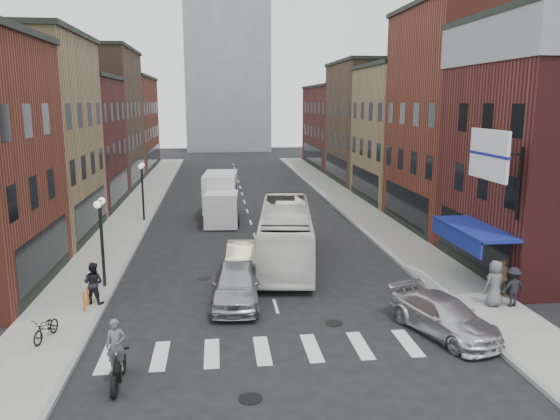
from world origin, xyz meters
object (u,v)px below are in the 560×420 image
at_px(sedan_left_far, 242,257).
at_px(billboard_sign, 491,156).
at_px(streetlamp_near, 101,226).
at_px(transit_bus, 286,234).
at_px(ped_right_a, 513,287).
at_px(curb_car, 444,316).
at_px(ped_left_solo, 93,283).
at_px(box_truck, 221,198).
at_px(ped_right_c, 495,283).
at_px(motorcycle_rider, 117,355).
at_px(ped_right_b, 503,278).
at_px(parked_bicycle, 46,328).
at_px(sedan_left_near, 236,285).
at_px(bike_rack, 86,299).
at_px(streetlamp_far, 142,181).

bearing_deg(sedan_left_far, billboard_sign, -23.86).
distance_m(streetlamp_near, transit_bus, 9.33).
bearing_deg(transit_bus, sedan_left_far, -143.69).
bearing_deg(ped_right_a, curb_car, 19.56).
distance_m(streetlamp_near, sedan_left_far, 6.93).
bearing_deg(ped_left_solo, box_truck, -91.13).
height_order(sedan_left_far, ped_left_solo, ped_left_solo).
bearing_deg(box_truck, streetlamp_near, -106.38).
xyz_separation_m(ped_right_a, ped_right_c, (-0.71, 0.13, 0.13)).
xyz_separation_m(motorcycle_rider, ped_right_b, (14.93, 5.43, -0.00)).
relative_size(transit_bus, parked_bicycle, 6.90).
distance_m(motorcycle_rider, sedan_left_near, 7.34).
relative_size(billboard_sign, ped_left_solo, 2.13).
distance_m(motorcycle_rider, ped_right_c, 14.77).
relative_size(sedan_left_near, sedan_left_far, 1.15).
bearing_deg(curb_car, motorcycle_rider, 173.14).
xyz_separation_m(curb_car, ped_left_solo, (-13.13, 4.26, 0.34)).
height_order(transit_bus, curb_car, transit_bus).
distance_m(sedan_left_far, parked_bicycle, 10.40).
xyz_separation_m(motorcycle_rider, parked_bicycle, (-2.97, 3.28, -0.42)).
bearing_deg(bike_rack, billboard_sign, -2.83).
bearing_deg(bike_rack, motorcycle_rider, -69.66).
height_order(billboard_sign, motorcycle_rider, billboard_sign).
distance_m(motorcycle_rider, ped_right_a, 15.41).
bearing_deg(streetlamp_near, ped_left_solo, -90.00).
relative_size(streetlamp_far, ped_right_c, 2.17).
distance_m(transit_bus, sedan_left_far, 2.81).
height_order(parked_bicycle, ped_right_b, ped_right_b).
relative_size(billboard_sign, ped_right_b, 2.24).
bearing_deg(sedan_left_near, ped_right_a, -5.34).
distance_m(streetlamp_far, sedan_left_near, 17.61).
relative_size(motorcycle_rider, parked_bicycle, 1.33).
distance_m(sedan_left_far, curb_car, 10.86).
relative_size(streetlamp_near, transit_bus, 0.38).
bearing_deg(sedan_left_near, parked_bicycle, -150.85).
relative_size(streetlamp_far, sedan_left_near, 0.85).
distance_m(box_truck, parked_bicycle, 20.64).
xyz_separation_m(transit_bus, ped_right_b, (8.39, -6.69, -0.54)).
height_order(billboard_sign, box_truck, billboard_sign).
bearing_deg(parked_bicycle, sedan_left_far, 59.21).
bearing_deg(ped_right_b, curb_car, 30.21).
bearing_deg(motorcycle_rider, ped_right_a, 9.78).
bearing_deg(parked_bicycle, bike_rack, 88.81).
xyz_separation_m(streetlamp_near, ped_right_b, (17.00, -3.38, -1.94)).
bearing_deg(ped_left_solo, billboard_sign, -167.66).
relative_size(streetlamp_far, ped_right_a, 2.52).
relative_size(motorcycle_rider, curb_car, 0.45).
bearing_deg(sedan_left_far, streetlamp_near, -156.65).
xyz_separation_m(streetlamp_far, ped_right_c, (16.14, -18.33, -1.82)).
height_order(streetlamp_near, motorcycle_rider, streetlamp_near).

